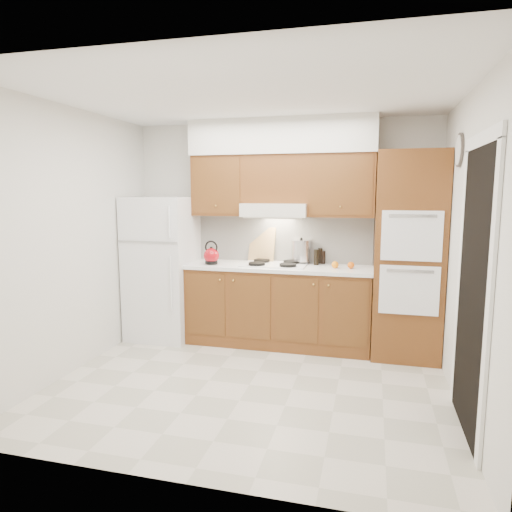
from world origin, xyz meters
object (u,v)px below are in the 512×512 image
(stock_pot, at_px, (301,251))
(kettle, at_px, (211,256))
(fridge, at_px, (163,268))
(oven_cabinet, at_px, (408,256))

(stock_pot, bearing_deg, kettle, -162.10)
(fridge, relative_size, kettle, 9.45)
(oven_cabinet, distance_m, stock_pot, 1.21)
(fridge, bearing_deg, kettle, -5.52)
(fridge, xyz_separation_m, kettle, (0.66, -0.06, 0.18))
(fridge, height_order, oven_cabinet, oven_cabinet)
(fridge, bearing_deg, oven_cabinet, 0.70)
(fridge, xyz_separation_m, oven_cabinet, (2.85, 0.03, 0.24))
(oven_cabinet, height_order, kettle, oven_cabinet)
(kettle, xyz_separation_m, stock_pot, (1.01, 0.32, 0.05))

